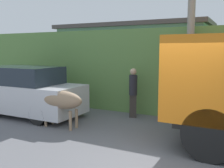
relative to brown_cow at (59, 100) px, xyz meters
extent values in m
plane|color=slate|center=(3.67, -1.09, -0.84)|extent=(60.00, 60.00, 0.00)
cube|color=#608C47|center=(3.67, 6.00, 0.72)|extent=(32.00, 6.68, 3.12)
cube|color=#8CC69E|center=(0.67, 4.06, 0.78)|extent=(6.03, 2.40, 3.25)
cube|color=#4C4742|center=(0.67, 4.06, 2.49)|extent=(6.33, 2.70, 0.16)
cube|color=orange|center=(4.30, 0.49, 0.88)|extent=(1.97, 2.38, 1.92)
cube|color=#232D38|center=(3.30, 0.49, 1.22)|extent=(0.04, 2.02, 0.67)
cylinder|color=black|center=(4.40, -0.44, -0.26)|extent=(1.16, 0.52, 1.16)
ellipsoid|color=#9E7F60|center=(0.04, 0.00, 0.02)|extent=(1.51, 0.56, 0.56)
ellipsoid|color=#9E7F60|center=(-0.82, 0.00, 0.09)|extent=(0.42, 0.24, 0.24)
cone|color=#B7AD93|center=(-0.82, -0.10, 0.21)|extent=(0.06, 0.06, 0.11)
cone|color=#B7AD93|center=(-0.82, 0.10, 0.21)|extent=(0.06, 0.06, 0.11)
cylinder|color=#9E7F60|center=(-0.43, -0.15, -0.55)|extent=(0.09, 0.09, 0.58)
cylinder|color=#9E7F60|center=(-0.43, 0.15, -0.55)|extent=(0.09, 0.09, 0.58)
cylinder|color=#9E7F60|center=(0.51, -0.15, -0.55)|extent=(0.09, 0.09, 0.58)
cylinder|color=#9E7F60|center=(0.51, 0.15, -0.55)|extent=(0.09, 0.09, 0.58)
cube|color=silver|center=(-2.20, 0.65, -0.18)|extent=(4.62, 1.75, 0.97)
cube|color=#232D38|center=(-2.08, 0.65, 0.61)|extent=(2.54, 1.61, 0.61)
cylinder|color=black|center=(-0.77, -0.09, -0.51)|extent=(0.66, 0.28, 0.66)
cube|color=#38332D|center=(1.55, 2.09, -0.44)|extent=(0.28, 0.23, 0.80)
cylinder|color=#26262D|center=(1.55, 2.09, 0.31)|extent=(0.37, 0.37, 0.70)
sphere|color=#DBB28E|center=(1.55, 2.09, 0.77)|extent=(0.23, 0.23, 0.23)
cylinder|color=gray|center=(3.38, 2.35, 2.48)|extent=(0.23, 0.23, 6.65)
camera|label=1|loc=(5.03, -6.22, 1.51)|focal=42.00mm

